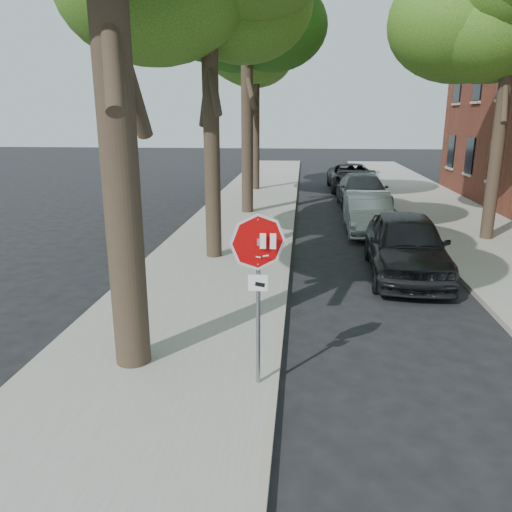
{
  "coord_description": "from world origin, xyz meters",
  "views": [
    {
      "loc": [
        -0.1,
        -6.73,
        4.0
      ],
      "look_at": [
        -0.75,
        0.2,
        2.05
      ],
      "focal_mm": 35.0,
      "sensor_mm": 36.0,
      "label": 1
    }
  ],
  "objects": [
    {
      "name": "ground",
      "position": [
        0.0,
        0.0,
        0.0
      ],
      "size": [
        120.0,
        120.0,
        0.0
      ],
      "primitive_type": "plane",
      "color": "black",
      "rests_on": "ground"
    },
    {
      "name": "sidewalk_left",
      "position": [
        -2.5,
        12.0,
        0.06
      ],
      "size": [
        4.0,
        55.0,
        0.12
      ],
      "primitive_type": "cube",
      "color": "gray",
      "rests_on": "ground"
    },
    {
      "name": "sidewalk_right",
      "position": [
        6.0,
        12.0,
        0.06
      ],
      "size": [
        4.0,
        55.0,
        0.12
      ],
      "primitive_type": "cube",
      "color": "gray",
      "rests_on": "ground"
    },
    {
      "name": "curb_left",
      "position": [
        -0.45,
        12.0,
        0.07
      ],
      "size": [
        0.12,
        55.0,
        0.13
      ],
      "primitive_type": "cube",
      "color": "#9E9384",
      "rests_on": "ground"
    },
    {
      "name": "curb_right",
      "position": [
        3.95,
        12.0,
        0.07
      ],
      "size": [
        0.12,
        55.0,
        0.13
      ],
      "primitive_type": "cube",
      "color": "#9E9384",
      "rests_on": "ground"
    },
    {
      "name": "stop_sign",
      "position": [
        -0.7,
        -0.03,
        1.95
      ],
      "size": [
        0.76,
        0.34,
        2.61
      ],
      "color": "gray",
      "rests_on": "sidewalk_left"
    },
    {
      "name": "tree_mid_b",
      "position": [
        -2.42,
        14.12,
        8.0
      ],
      "size": [
        5.88,
        5.46,
        10.36
      ],
      "color": "black",
      "rests_on": "sidewalk_left"
    },
    {
      "name": "tree_far",
      "position": [
        -2.72,
        21.11,
        7.21
      ],
      "size": [
        5.29,
        4.91,
        9.33
      ],
      "color": "black",
      "rests_on": "sidewalk_left"
    },
    {
      "name": "car_a",
      "position": [
        2.6,
        6.04,
        0.81
      ],
      "size": [
        2.17,
        4.86,
        1.62
      ],
      "primitive_type": "imported",
      "rotation": [
        0.0,
        0.0,
        -0.05
      ],
      "color": "black",
      "rests_on": "ground"
    },
    {
      "name": "car_b",
      "position": [
        2.23,
        11.04,
        0.71
      ],
      "size": [
        1.55,
        4.31,
        1.41
      ],
      "primitive_type": "imported",
      "rotation": [
        0.0,
        0.0,
        -0.01
      ],
      "color": "#969A9E",
      "rests_on": "ground"
    },
    {
      "name": "car_c",
      "position": [
        2.6,
        16.07,
        0.75
      ],
      "size": [
        2.18,
        5.19,
        1.5
      ],
      "primitive_type": "imported",
      "rotation": [
        0.0,
        0.0,
        0.02
      ],
      "color": "#454649",
      "rests_on": "ground"
    },
    {
      "name": "car_d",
      "position": [
        2.6,
        21.59,
        0.73
      ],
      "size": [
        2.51,
        5.32,
        1.47
      ],
      "primitive_type": "imported",
      "rotation": [
        0.0,
        0.0,
        0.01
      ],
      "color": "black",
      "rests_on": "ground"
    }
  ]
}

